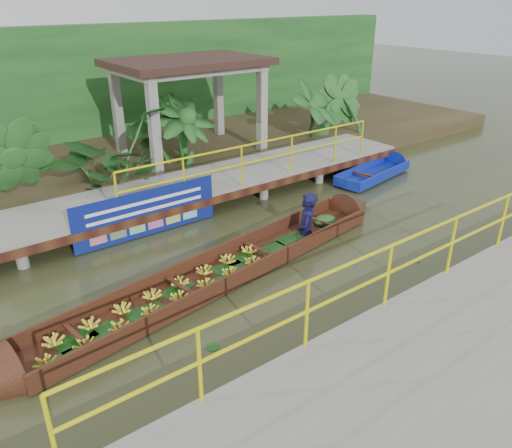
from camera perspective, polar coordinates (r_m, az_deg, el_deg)
ground at (r=9.58m, az=-3.35°, el=-5.91°), size 80.00×80.00×0.00m
land_strip at (r=15.78m, az=-18.95°, el=6.28°), size 30.00×8.00×0.45m
far_dock at (r=12.10m, az=-12.50°, el=2.84°), size 16.00×2.06×1.66m
near_dock at (r=7.67m, az=21.93°, el=-14.05°), size 18.00×2.40×1.73m
pavilion at (r=15.32m, az=-7.76°, el=16.84°), size 4.40×3.00×3.00m
foliage_backdrop at (r=17.72m, az=-22.56°, el=13.63°), size 30.00×0.80×4.00m
vendor_boat at (r=9.63m, az=-2.10°, el=-3.80°), size 9.73×2.29×2.28m
moored_blue_boat at (r=15.55m, az=14.67°, el=6.21°), size 3.30×1.34×0.77m
blue_banner at (r=11.11m, az=-12.33°, el=1.28°), size 3.33×0.04×1.04m
tropical_plants at (r=14.18m, az=-9.54°, el=10.15°), size 14.48×1.48×1.85m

